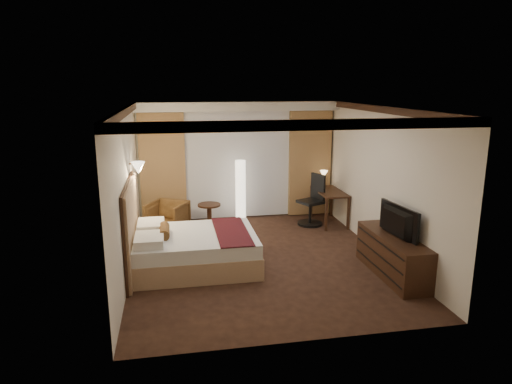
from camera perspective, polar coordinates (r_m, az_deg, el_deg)
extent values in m
cube|color=black|center=(8.32, 0.51, -8.36)|extent=(4.50, 5.50, 0.01)
cube|color=white|center=(7.74, 0.55, 10.55)|extent=(4.50, 5.50, 0.01)
cube|color=silver|center=(10.58, -2.34, 3.96)|extent=(4.50, 0.02, 2.70)
cube|color=silver|center=(7.82, -15.87, 0.05)|extent=(0.02, 5.50, 2.70)
cube|color=silver|center=(8.63, 15.35, 1.32)|extent=(0.02, 5.50, 2.70)
cube|color=white|center=(10.21, -2.21, 10.67)|extent=(4.50, 0.50, 0.20)
cube|color=silver|center=(10.52, -2.28, 3.35)|extent=(2.48, 0.04, 2.45)
cube|color=#B37E51|center=(10.36, -11.58, 2.93)|extent=(1.00, 0.14, 2.45)
cube|color=#B37E51|center=(10.84, 6.71, 3.56)|extent=(1.00, 0.14, 2.45)
imported|color=#503218|center=(9.76, -11.02, -2.97)|extent=(0.96, 0.95, 0.75)
imported|color=black|center=(7.66, 16.81, -3.19)|extent=(0.69, 1.07, 0.13)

